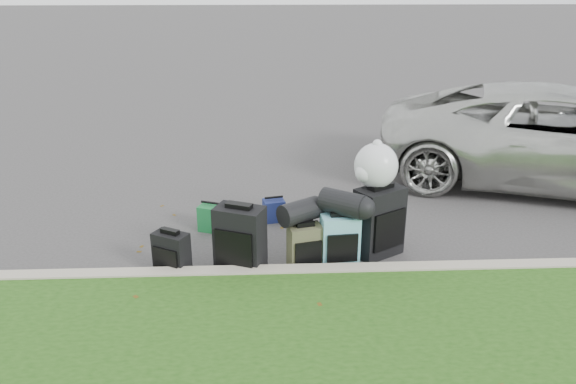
{
  "coord_description": "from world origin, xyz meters",
  "views": [
    {
      "loc": [
        -0.39,
        -6.24,
        3.04
      ],
      "look_at": [
        -0.1,
        0.2,
        0.55
      ],
      "focal_mm": 35.0,
      "sensor_mm": 36.0,
      "label": 1
    }
  ],
  "objects_px": {
    "suitcase_small_black": "(172,253)",
    "suitcase_large_black_right": "(379,222)",
    "suitcase_olive": "(305,247)",
    "suitcase_teal": "(340,240)",
    "tote_navy": "(274,210)",
    "suv": "(564,137)",
    "tote_green": "(212,218)",
    "suitcase_large_black_left": "(240,239)"
  },
  "relations": [
    {
      "from": "tote_navy",
      "to": "suitcase_large_black_right",
      "type": "bearing_deg",
      "value": -52.57
    },
    {
      "from": "suitcase_large_black_right",
      "to": "tote_navy",
      "type": "xyz_separation_m",
      "value": [
        -1.19,
        1.01,
        -0.26
      ]
    },
    {
      "from": "suv",
      "to": "tote_green",
      "type": "height_order",
      "value": "suv"
    },
    {
      "from": "suitcase_small_black",
      "to": "tote_green",
      "type": "relative_size",
      "value": 1.42
    },
    {
      "from": "suitcase_large_black_left",
      "to": "suitcase_large_black_right",
      "type": "xyz_separation_m",
      "value": [
        1.58,
        0.32,
        0.04
      ]
    },
    {
      "from": "suitcase_large_black_left",
      "to": "suitcase_large_black_right",
      "type": "height_order",
      "value": "suitcase_large_black_right"
    },
    {
      "from": "suv",
      "to": "suitcase_large_black_left",
      "type": "distance_m",
      "value": 5.47
    },
    {
      "from": "suitcase_teal",
      "to": "tote_navy",
      "type": "distance_m",
      "value": 1.44
    },
    {
      "from": "suitcase_large_black_left",
      "to": "suitcase_teal",
      "type": "height_order",
      "value": "suitcase_large_black_left"
    },
    {
      "from": "suitcase_small_black",
      "to": "suitcase_olive",
      "type": "height_order",
      "value": "suitcase_olive"
    },
    {
      "from": "tote_green",
      "to": "suitcase_olive",
      "type": "bearing_deg",
      "value": -21.8
    },
    {
      "from": "suv",
      "to": "suitcase_teal",
      "type": "height_order",
      "value": "suv"
    },
    {
      "from": "suitcase_large_black_left",
      "to": "suitcase_olive",
      "type": "distance_m",
      "value": 0.72
    },
    {
      "from": "suitcase_olive",
      "to": "suitcase_teal",
      "type": "relative_size",
      "value": 0.84
    },
    {
      "from": "suitcase_large_black_left",
      "to": "suv",
      "type": "bearing_deg",
      "value": 49.77
    },
    {
      "from": "suitcase_olive",
      "to": "tote_navy",
      "type": "height_order",
      "value": "suitcase_olive"
    },
    {
      "from": "suitcase_olive",
      "to": "suitcase_large_black_left",
      "type": "bearing_deg",
      "value": 169.26
    },
    {
      "from": "suitcase_large_black_right",
      "to": "tote_navy",
      "type": "relative_size",
      "value": 2.82
    },
    {
      "from": "suitcase_small_black",
      "to": "suitcase_large_black_right",
      "type": "xyz_separation_m",
      "value": [
        2.32,
        0.36,
        0.17
      ]
    },
    {
      "from": "suitcase_large_black_right",
      "to": "tote_green",
      "type": "height_order",
      "value": "suitcase_large_black_right"
    },
    {
      "from": "suitcase_small_black",
      "to": "suitcase_large_black_left",
      "type": "xyz_separation_m",
      "value": [
        0.74,
        0.03,
        0.14
      ]
    },
    {
      "from": "tote_green",
      "to": "suitcase_teal",
      "type": "bearing_deg",
      "value": -12.44
    },
    {
      "from": "suitcase_olive",
      "to": "suitcase_large_black_right",
      "type": "xyz_separation_m",
      "value": [
        0.87,
        0.28,
        0.16
      ]
    },
    {
      "from": "suitcase_small_black",
      "to": "suitcase_olive",
      "type": "relative_size",
      "value": 0.95
    },
    {
      "from": "suitcase_large_black_right",
      "to": "tote_green",
      "type": "distance_m",
      "value": 2.13
    },
    {
      "from": "suitcase_large_black_left",
      "to": "tote_green",
      "type": "distance_m",
      "value": 1.16
    },
    {
      "from": "suitcase_small_black",
      "to": "suitcase_large_black_right",
      "type": "distance_m",
      "value": 2.35
    },
    {
      "from": "suitcase_teal",
      "to": "tote_navy",
      "type": "height_order",
      "value": "suitcase_teal"
    },
    {
      "from": "suitcase_small_black",
      "to": "suitcase_teal",
      "type": "bearing_deg",
      "value": 32.36
    },
    {
      "from": "suitcase_olive",
      "to": "tote_green",
      "type": "relative_size",
      "value": 1.5
    },
    {
      "from": "suitcase_teal",
      "to": "tote_green",
      "type": "height_order",
      "value": "suitcase_teal"
    },
    {
      "from": "suv",
      "to": "suitcase_large_black_left",
      "type": "height_order",
      "value": "suv"
    },
    {
      "from": "suv",
      "to": "suitcase_small_black",
      "type": "relative_size",
      "value": 11.46
    },
    {
      "from": "suitcase_olive",
      "to": "suitcase_large_black_right",
      "type": "bearing_deg",
      "value": 4.06
    },
    {
      "from": "tote_navy",
      "to": "suitcase_teal",
      "type": "bearing_deg",
      "value": -72.81
    },
    {
      "from": "tote_green",
      "to": "tote_navy",
      "type": "bearing_deg",
      "value": 39.04
    },
    {
      "from": "suitcase_teal",
      "to": "tote_green",
      "type": "xyz_separation_m",
      "value": [
        -1.5,
        0.99,
        -0.13
      ]
    },
    {
      "from": "suitcase_olive",
      "to": "suitcase_large_black_right",
      "type": "height_order",
      "value": "suitcase_large_black_right"
    },
    {
      "from": "suitcase_small_black",
      "to": "suitcase_teal",
      "type": "xyz_separation_m",
      "value": [
        1.84,
        0.11,
        0.06
      ]
    },
    {
      "from": "suitcase_small_black",
      "to": "tote_green",
      "type": "xyz_separation_m",
      "value": [
        0.34,
        1.1,
        -0.07
      ]
    },
    {
      "from": "suitcase_olive",
      "to": "suitcase_teal",
      "type": "xyz_separation_m",
      "value": [
        0.39,
        0.04,
        0.05
      ]
    },
    {
      "from": "suv",
      "to": "suitcase_small_black",
      "type": "height_order",
      "value": "suv"
    }
  ]
}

